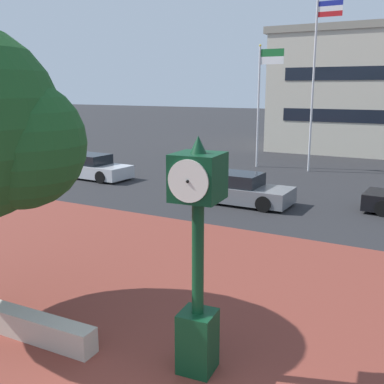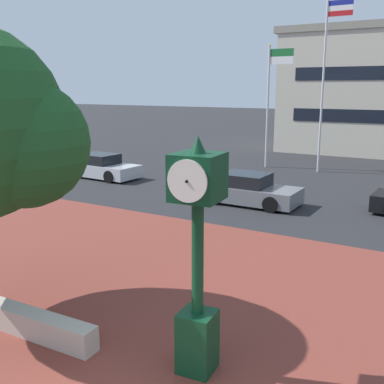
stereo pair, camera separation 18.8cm
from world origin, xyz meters
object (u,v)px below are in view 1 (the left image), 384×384
object	(u,v)px
flagpole_primary	(261,96)
car_street_mid	(241,190)
street_clock	(198,253)
car_street_distant	(93,168)
flagpole_secondary	(316,75)

from	to	relation	value
flagpole_primary	car_street_mid	bearing A→B (deg)	-73.92
street_clock	car_street_mid	xyz separation A→B (m)	(-3.93, 11.24, -1.56)
car_street_distant	flagpole_secondary	distance (m)	13.33
car_street_mid	flagpole_primary	xyz separation A→B (m)	(-2.60, 9.02, 3.69)
street_clock	flagpole_secondary	size ratio (longest dim) A/B	0.42
flagpole_secondary	car_street_distant	bearing A→B (deg)	-141.56
street_clock	car_street_distant	distance (m)	18.19
car_street_mid	flagpole_primary	bearing A→B (deg)	-163.32
car_street_distant	flagpole_secondary	size ratio (longest dim) A/B	0.45
car_street_mid	car_street_distant	bearing A→B (deg)	-97.50
street_clock	flagpole_primary	world-z (taller)	flagpole_primary
car_street_mid	flagpole_primary	distance (m)	10.08
street_clock	flagpole_primary	size ratio (longest dim) A/B	0.56
car_street_mid	flagpole_secondary	size ratio (longest dim) A/B	0.43
car_street_distant	flagpole_primary	xyz separation A→B (m)	(6.56, 7.71, 3.69)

